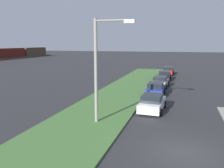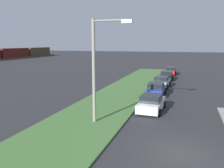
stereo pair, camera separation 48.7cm
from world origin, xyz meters
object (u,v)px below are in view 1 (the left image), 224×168
(streetlight, at_px, (101,64))
(parked_car_white, at_px, (152,103))
(parked_car_black, at_px, (164,75))
(parked_car_blue, at_px, (155,89))
(parked_car_red, at_px, (168,71))
(parked_car_silver, at_px, (160,82))

(streetlight, bearing_deg, parked_car_white, -35.98)
(parked_car_white, relative_size, parked_car_black, 1.01)
(parked_car_blue, xyz_separation_m, streetlight, (-10.71, 2.75, 3.67))
(parked_car_blue, bearing_deg, parked_car_white, -176.17)
(parked_car_white, distance_m, parked_car_blue, 6.33)
(parked_car_blue, relative_size, parked_car_red, 1.00)
(parked_car_white, distance_m, streetlight, 6.55)
(streetlight, bearing_deg, parked_car_silver, -9.90)
(parked_car_white, distance_m, parked_car_silver, 11.60)
(parked_car_red, bearing_deg, parked_car_white, -179.74)
(parked_car_blue, height_order, streetlight, streetlight)
(parked_car_red, relative_size, streetlight, 0.57)
(parked_car_black, bearing_deg, parked_car_silver, 178.47)
(parked_car_black, bearing_deg, streetlight, 171.71)
(parked_car_white, relative_size, parked_car_silver, 1.00)
(parked_car_silver, height_order, streetlight, streetlight)
(parked_car_white, distance_m, parked_car_red, 24.91)
(parked_car_black, bearing_deg, parked_car_white, 179.97)
(parked_car_black, bearing_deg, parked_car_red, -2.23)
(parked_car_blue, xyz_separation_m, parked_car_black, (11.88, -0.09, 0.00))
(parked_car_white, height_order, parked_car_red, same)
(parked_car_silver, xyz_separation_m, parked_car_black, (6.61, -0.05, 0.00))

